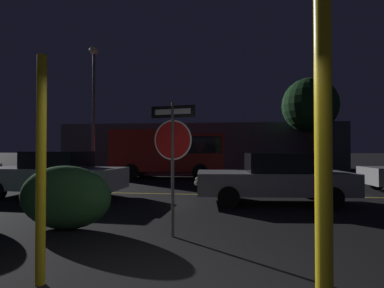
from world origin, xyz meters
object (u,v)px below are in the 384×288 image
passing_car_1 (55,175)px  delivery_truck (170,151)px  stop_sign (173,142)px  yellow_pole_right (323,131)px  hedge_bush_1 (65,197)px  street_lamp (94,88)px  tree_0 (310,105)px  yellow_pole_left (41,169)px  passing_car_2 (274,178)px

passing_car_1 → delivery_truck: delivery_truck is taller
stop_sign → yellow_pole_right: size_ratio=0.69×
hedge_bush_1 → street_lamp: bearing=112.6°
stop_sign → tree_0: 18.26m
street_lamp → delivery_truck: bearing=5.0°
delivery_truck → street_lamp: 5.71m
tree_0 → yellow_pole_right: bearing=-104.3°
stop_sign → yellow_pole_left: size_ratio=0.90×
yellow_pole_left → hedge_bush_1: size_ratio=1.43×
passing_car_1 → hedge_bush_1: bearing=-143.0°
stop_sign → hedge_bush_1: (-2.25, 0.25, -1.10)m
yellow_pole_left → yellow_pole_right: yellow_pole_right is taller
stop_sign → tree_0: bearing=79.7°
tree_0 → delivery_truck: bearing=-149.1°
passing_car_2 → delivery_truck: (-4.62, 7.50, 0.78)m
yellow_pole_right → street_lamp: size_ratio=0.47×
stop_sign → yellow_pole_right: yellow_pole_right is taller
yellow_pole_left → hedge_bush_1: bearing=114.0°
hedge_bush_1 → passing_car_2: passing_car_2 is taller
tree_0 → passing_car_2: bearing=-108.9°
passing_car_1 → street_lamp: size_ratio=0.63×
yellow_pole_right → passing_car_1: size_ratio=0.75×
yellow_pole_left → passing_car_1: yellow_pole_left is taller
delivery_truck → tree_0: bearing=116.8°
passing_car_1 → tree_0: (11.51, 12.76, 3.98)m
yellow_pole_right → passing_car_2: size_ratio=0.76×
stop_sign → yellow_pole_left: yellow_pole_left is taller
hedge_bush_1 → passing_car_1: bearing=124.0°
stop_sign → street_lamp: street_lamp is taller
yellow_pole_right → street_lamp: bearing=122.9°
yellow_pole_right → street_lamp: (-8.60, 13.31, 3.34)m
stop_sign → delivery_truck: (-2.26, 11.28, -0.22)m
yellow_pole_left → tree_0: tree_0 is taller
hedge_bush_1 → delivery_truck: delivery_truck is taller
yellow_pole_left → delivery_truck: yellow_pole_left is taller
passing_car_2 → delivery_truck: 8.84m
street_lamp → hedge_bush_1: bearing=-67.4°
passing_car_1 → delivery_truck: bearing=-15.5°
passing_car_2 → delivery_truck: bearing=27.0°
stop_sign → passing_car_1: (-4.72, 3.92, -0.98)m
stop_sign → tree_0: size_ratio=0.37×
yellow_pole_right → hedge_bush_1: yellow_pole_right is taller
passing_car_1 → street_lamp: (-1.95, 6.97, 4.36)m
yellow_pole_left → street_lamp: street_lamp is taller
yellow_pole_left → passing_car_2: bearing=58.8°
hedge_bush_1 → street_lamp: street_lamp is taller
stop_sign → yellow_pole_left: 2.45m
delivery_truck → street_lamp: street_lamp is taller
yellow_pole_left → delivery_truck: size_ratio=0.43×
stop_sign → passing_car_2: size_ratio=0.53×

